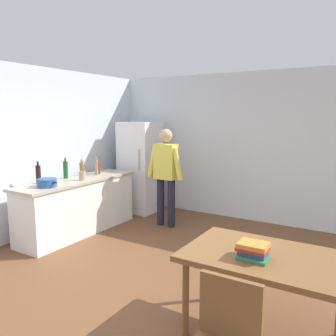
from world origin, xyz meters
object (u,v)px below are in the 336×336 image
(cooking_pot, at_px, (47,183))
(utensil_jar, at_px, (82,175))
(refrigerator, at_px, (140,167))
(bottle_vinegar_tall, at_px, (96,167))
(bottle_sauce_red, at_px, (99,168))
(bottle_wine_green, at_px, (66,169))
(bottle_beer_brown, at_px, (97,167))
(person, at_px, (166,171))
(bottle_oil_amber, at_px, (81,169))
(dining_table, at_px, (267,263))
(book_stack, at_px, (253,251))
(bottle_wine_dark, at_px, (38,174))

(cooking_pot, relative_size, utensil_jar, 1.25)
(refrigerator, height_order, bottle_vinegar_tall, refrigerator)
(refrigerator, distance_m, bottle_sauce_red, 1.05)
(utensil_jar, distance_m, bottle_wine_green, 0.37)
(refrigerator, distance_m, bottle_beer_brown, 1.02)
(person, height_order, bottle_oil_amber, person)
(dining_table, xyz_separation_m, book_stack, (-0.08, -0.14, 0.15))
(cooking_pot, relative_size, bottle_oil_amber, 1.43)
(bottle_beer_brown, relative_size, bottle_wine_green, 0.76)
(refrigerator, xyz_separation_m, person, (0.95, -0.55, 0.08))
(cooking_pot, xyz_separation_m, bottle_wine_green, (-0.30, 0.63, 0.09))
(utensil_jar, relative_size, bottle_vinegar_tall, 1.00)
(dining_table, relative_size, bottle_oil_amber, 5.00)
(bottle_sauce_red, relative_size, bottle_wine_dark, 0.71)
(bottle_wine_dark, height_order, book_stack, bottle_wine_dark)
(dining_table, distance_m, book_stack, 0.22)
(bottle_vinegar_tall, bearing_deg, bottle_wine_green, -112.52)
(cooking_pot, distance_m, bottle_beer_brown, 1.29)
(bottle_vinegar_tall, relative_size, book_stack, 1.23)
(refrigerator, relative_size, person, 1.06)
(utensil_jar, height_order, book_stack, utensil_jar)
(bottle_sauce_red, relative_size, bottle_wine_green, 0.71)
(dining_table, bearing_deg, bottle_sauce_red, 154.25)
(utensil_jar, bearing_deg, bottle_oil_amber, 137.11)
(utensil_jar, distance_m, bottle_vinegar_tall, 0.52)
(utensil_jar, relative_size, bottle_sauce_red, 1.33)
(refrigerator, xyz_separation_m, bottle_vinegar_tall, (-0.12, -1.13, 0.14))
(utensil_jar, bearing_deg, cooking_pot, -95.57)
(dining_table, relative_size, bottle_wine_green, 4.12)
(bottle_wine_dark, relative_size, bottle_wine_green, 1.00)
(bottle_beer_brown, relative_size, bottle_sauce_red, 1.08)
(cooking_pot, bearing_deg, dining_table, -7.52)
(dining_table, xyz_separation_m, bottle_oil_amber, (-3.60, 1.40, 0.34))
(bottle_oil_amber, bearing_deg, bottle_sauce_red, 61.79)
(cooking_pot, bearing_deg, bottle_vinegar_tall, 94.75)
(bottle_wine_dark, bearing_deg, bottle_wine_green, 88.70)
(dining_table, bearing_deg, bottle_wine_dark, 171.52)
(utensil_jar, bearing_deg, bottle_wine_dark, -125.11)
(refrigerator, xyz_separation_m, bottle_oil_amber, (-0.30, -1.30, 0.12))
(refrigerator, bearing_deg, book_stack, -41.43)
(cooking_pot, relative_size, bottle_wine_dark, 1.18)
(bottle_oil_amber, bearing_deg, bottle_wine_dark, -92.57)
(cooking_pot, height_order, bottle_beer_brown, bottle_beer_brown)
(dining_table, height_order, cooking_pot, cooking_pot)
(utensil_jar, bearing_deg, refrigerator, 91.44)
(book_stack, bearing_deg, person, 134.77)
(cooking_pot, distance_m, bottle_sauce_red, 1.24)
(bottle_wine_green, relative_size, bottle_vinegar_tall, 1.06)
(refrigerator, relative_size, bottle_oil_amber, 6.43)
(refrigerator, distance_m, dining_table, 4.27)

